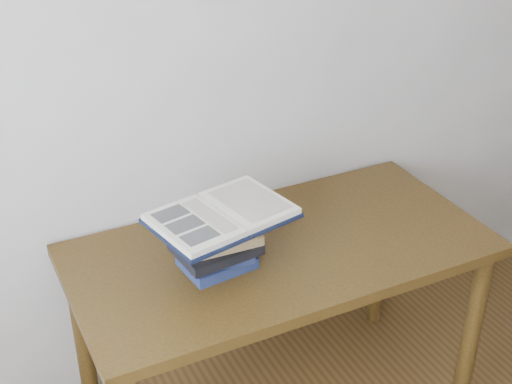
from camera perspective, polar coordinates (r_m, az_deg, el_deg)
desk at (r=2.38m, az=1.97°, el=-6.28°), size 1.37×0.68×0.73m
book_stack at (r=2.17m, az=-3.12°, el=-4.00°), size 0.26×0.21×0.19m
open_book at (r=2.09m, az=-2.75°, el=-1.86°), size 0.45×0.35×0.03m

